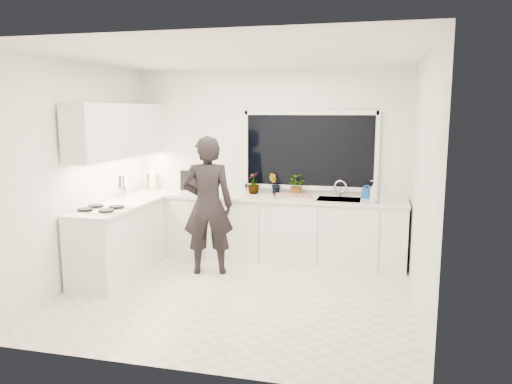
# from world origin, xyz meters

# --- Properties ---
(floor) EXTENTS (4.00, 3.50, 0.02)m
(floor) POSITION_xyz_m (0.00, 0.00, -0.01)
(floor) COLOR beige
(floor) RESTS_ON ground
(wall_back) EXTENTS (4.00, 0.02, 2.70)m
(wall_back) POSITION_xyz_m (0.00, 1.76, 1.35)
(wall_back) COLOR white
(wall_back) RESTS_ON ground
(wall_left) EXTENTS (0.02, 3.50, 2.70)m
(wall_left) POSITION_xyz_m (-2.01, 0.00, 1.35)
(wall_left) COLOR white
(wall_left) RESTS_ON ground
(wall_right) EXTENTS (0.02, 3.50, 2.70)m
(wall_right) POSITION_xyz_m (2.01, 0.00, 1.35)
(wall_right) COLOR white
(wall_right) RESTS_ON ground
(ceiling) EXTENTS (4.00, 3.50, 0.02)m
(ceiling) POSITION_xyz_m (0.00, 0.00, 2.71)
(ceiling) COLOR white
(ceiling) RESTS_ON wall_back
(window) EXTENTS (1.80, 0.02, 1.00)m
(window) POSITION_xyz_m (0.60, 1.73, 1.55)
(window) COLOR black
(window) RESTS_ON wall_back
(base_cabinets_back) EXTENTS (3.92, 0.58, 0.88)m
(base_cabinets_back) POSITION_xyz_m (0.00, 1.45, 0.44)
(base_cabinets_back) COLOR white
(base_cabinets_back) RESTS_ON floor
(base_cabinets_left) EXTENTS (0.58, 1.60, 0.88)m
(base_cabinets_left) POSITION_xyz_m (-1.67, 0.35, 0.44)
(base_cabinets_left) COLOR white
(base_cabinets_left) RESTS_ON floor
(countertop_back) EXTENTS (3.94, 0.62, 0.04)m
(countertop_back) POSITION_xyz_m (0.00, 1.44, 0.90)
(countertop_back) COLOR silver
(countertop_back) RESTS_ON base_cabinets_back
(countertop_left) EXTENTS (0.62, 1.60, 0.04)m
(countertop_left) POSITION_xyz_m (-1.67, 0.35, 0.90)
(countertop_left) COLOR silver
(countertop_left) RESTS_ON base_cabinets_left
(upper_cabinets) EXTENTS (0.34, 2.10, 0.70)m
(upper_cabinets) POSITION_xyz_m (-1.79, 0.70, 1.85)
(upper_cabinets) COLOR white
(upper_cabinets) RESTS_ON wall_left
(sink) EXTENTS (0.58, 0.42, 0.14)m
(sink) POSITION_xyz_m (1.05, 1.45, 0.87)
(sink) COLOR silver
(sink) RESTS_ON countertop_back
(faucet) EXTENTS (0.03, 0.03, 0.22)m
(faucet) POSITION_xyz_m (1.05, 1.65, 1.03)
(faucet) COLOR silver
(faucet) RESTS_ON countertop_back
(stovetop) EXTENTS (0.56, 0.48, 0.03)m
(stovetop) POSITION_xyz_m (-1.69, -0.00, 0.94)
(stovetop) COLOR black
(stovetop) RESTS_ON countertop_left
(person) EXTENTS (0.75, 0.59, 1.80)m
(person) POSITION_xyz_m (-0.57, 0.69, 0.90)
(person) COLOR black
(person) RESTS_ON floor
(pizza_tray) EXTENTS (0.57, 0.47, 0.03)m
(pizza_tray) POSITION_xyz_m (0.42, 1.42, 0.94)
(pizza_tray) COLOR #B9B9BD
(pizza_tray) RESTS_ON countertop_back
(pizza) EXTENTS (0.52, 0.41, 0.01)m
(pizza) POSITION_xyz_m (0.42, 1.42, 0.95)
(pizza) COLOR red
(pizza) RESTS_ON pizza_tray
(watering_can) EXTENTS (0.16, 0.16, 0.13)m
(watering_can) POSITION_xyz_m (1.41, 1.61, 0.98)
(watering_can) COLOR blue
(watering_can) RESTS_ON countertop_back
(paper_towel_roll) EXTENTS (0.14, 0.14, 0.26)m
(paper_towel_roll) POSITION_xyz_m (-1.73, 1.55, 1.05)
(paper_towel_roll) COLOR white
(paper_towel_roll) RESTS_ON countertop_back
(knife_block) EXTENTS (0.15, 0.14, 0.22)m
(knife_block) POSITION_xyz_m (-1.78, 1.59, 1.03)
(knife_block) COLOR brown
(knife_block) RESTS_ON countertop_back
(utensil_crock) EXTENTS (0.14, 0.14, 0.16)m
(utensil_crock) POSITION_xyz_m (-1.85, 0.80, 1.00)
(utensil_crock) COLOR #B5B6BA
(utensil_crock) RESTS_ON countertop_left
(picture_frame_large) EXTENTS (0.21, 0.11, 0.28)m
(picture_frame_large) POSITION_xyz_m (-0.98, 1.69, 1.06)
(picture_frame_large) COLOR black
(picture_frame_large) RESTS_ON countertop_back
(picture_frame_small) EXTENTS (0.24, 0.09, 0.30)m
(picture_frame_small) POSITION_xyz_m (-1.22, 1.69, 1.07)
(picture_frame_small) COLOR black
(picture_frame_small) RESTS_ON countertop_back
(herb_plants) EXTENTS (0.88, 0.33, 0.31)m
(herb_plants) POSITION_xyz_m (0.18, 1.61, 1.07)
(herb_plants) COLOR #26662D
(herb_plants) RESTS_ON countertop_back
(soap_bottles) EXTENTS (0.24, 0.15, 0.29)m
(soap_bottles) POSITION_xyz_m (1.55, 1.30, 1.05)
(soap_bottles) COLOR #D8BF66
(soap_bottles) RESTS_ON countertop_back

